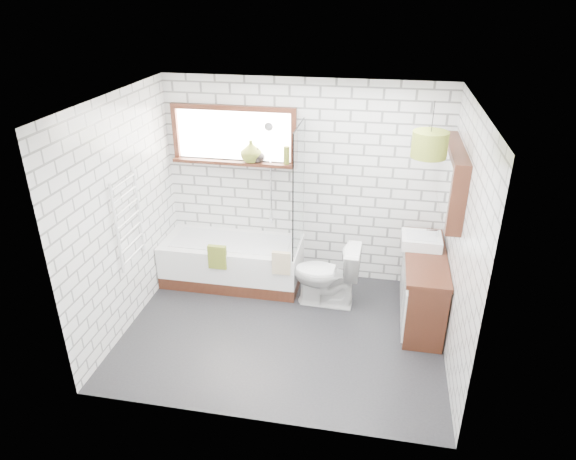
% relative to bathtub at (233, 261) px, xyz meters
% --- Properties ---
extents(floor, '(3.40, 2.60, 0.01)m').
position_rel_bathtub_xyz_m(floor, '(0.84, -0.92, -0.28)').
color(floor, black).
rests_on(floor, ground).
extents(ceiling, '(3.40, 2.60, 0.01)m').
position_rel_bathtub_xyz_m(ceiling, '(0.84, -0.92, 2.23)').
color(ceiling, white).
rests_on(ceiling, ground).
extents(wall_back, '(3.40, 0.01, 2.50)m').
position_rel_bathtub_xyz_m(wall_back, '(0.84, 0.38, 0.97)').
color(wall_back, white).
rests_on(wall_back, ground).
extents(wall_front, '(3.40, 0.01, 2.50)m').
position_rel_bathtub_xyz_m(wall_front, '(0.84, -2.23, 0.97)').
color(wall_front, white).
rests_on(wall_front, ground).
extents(wall_left, '(0.01, 2.60, 2.50)m').
position_rel_bathtub_xyz_m(wall_left, '(-0.87, -0.92, 0.97)').
color(wall_left, white).
rests_on(wall_left, ground).
extents(wall_right, '(0.01, 2.60, 2.50)m').
position_rel_bathtub_xyz_m(wall_right, '(2.54, -0.92, 0.97)').
color(wall_right, white).
rests_on(wall_right, ground).
extents(window, '(1.52, 0.16, 0.68)m').
position_rel_bathtub_xyz_m(window, '(-0.01, 0.34, 1.52)').
color(window, '#34170E').
rests_on(window, wall_back).
extents(towel_radiator, '(0.06, 0.52, 1.00)m').
position_rel_bathtub_xyz_m(towel_radiator, '(-0.82, -0.92, 0.92)').
color(towel_radiator, white).
rests_on(towel_radiator, wall_left).
extents(mirror_cabinet, '(0.16, 1.20, 0.70)m').
position_rel_bathtub_xyz_m(mirror_cabinet, '(2.46, -0.32, 1.37)').
color(mirror_cabinet, '#34170E').
rests_on(mirror_cabinet, wall_right).
extents(shower_riser, '(0.02, 0.02, 1.30)m').
position_rel_bathtub_xyz_m(shower_riser, '(0.44, 0.34, 1.07)').
color(shower_riser, silver).
rests_on(shower_riser, wall_back).
extents(bathtub, '(1.71, 0.75, 0.55)m').
position_rel_bathtub_xyz_m(bathtub, '(0.00, 0.00, 0.00)').
color(bathtub, white).
rests_on(bathtub, floor).
extents(shower_screen, '(0.02, 0.72, 1.50)m').
position_rel_bathtub_xyz_m(shower_screen, '(0.83, 0.00, 1.03)').
color(shower_screen, white).
rests_on(shower_screen, bathtub).
extents(towel_green, '(0.22, 0.06, 0.30)m').
position_rel_bathtub_xyz_m(towel_green, '(-0.06, -0.38, 0.26)').
color(towel_green, olive).
rests_on(towel_green, bathtub).
extents(towel_beige, '(0.22, 0.05, 0.28)m').
position_rel_bathtub_xyz_m(towel_beige, '(0.70, -0.38, 0.26)').
color(towel_beige, tan).
rests_on(towel_beige, bathtub).
extents(vanity, '(0.44, 1.37, 0.78)m').
position_rel_bathtub_xyz_m(vanity, '(2.31, -0.35, 0.12)').
color(vanity, '#34170E').
rests_on(vanity, floor).
extents(basin, '(0.43, 0.38, 0.13)m').
position_rel_bathtub_xyz_m(basin, '(2.25, -0.14, 0.57)').
color(basin, white).
rests_on(basin, vanity).
extents(tap, '(0.03, 0.03, 0.16)m').
position_rel_bathtub_xyz_m(tap, '(2.41, -0.14, 0.64)').
color(tap, silver).
rests_on(tap, vanity).
extents(toilet, '(0.46, 0.77, 0.78)m').
position_rel_bathtub_xyz_m(toilet, '(1.22, -0.29, 0.11)').
color(toilet, white).
rests_on(toilet, floor).
extents(vase_olive, '(0.27, 0.27, 0.27)m').
position_rel_bathtub_xyz_m(vase_olive, '(0.21, 0.31, 1.34)').
color(vase_olive, olive).
rests_on(vase_olive, window).
extents(vase_dark, '(0.20, 0.20, 0.17)m').
position_rel_bathtub_xyz_m(vase_dark, '(0.29, 0.31, 1.29)').
color(vase_dark, black).
rests_on(vase_dark, window).
extents(bottle, '(0.07, 0.07, 0.21)m').
position_rel_bathtub_xyz_m(bottle, '(0.64, 0.31, 1.31)').
color(bottle, olive).
rests_on(bottle, window).
extents(pendant, '(0.33, 0.33, 0.24)m').
position_rel_bathtub_xyz_m(pendant, '(2.17, -0.66, 1.82)').
color(pendant, olive).
rests_on(pendant, ceiling).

